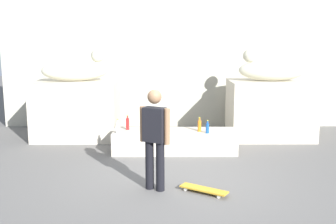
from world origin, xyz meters
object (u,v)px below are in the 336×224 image
Objects in this scene: bottle_orange at (199,126)px; bottle_clear at (118,128)px; statue_reclining_right at (270,69)px; skateboard at (204,189)px; statue_reclining_left at (77,70)px; bottle_red at (128,124)px; bottle_blue at (207,128)px; skater at (155,135)px.

bottle_clear is at bearing -174.50° from bottle_orange.
skateboard is (-1.95, -3.74, -1.65)m from statue_reclining_right.
statue_reclining_left is 5.19× the size of bottle_red.
bottle_clear is at bearing 28.36° from statue_reclining_right.
bottle_clear reaches higher than bottle_blue.
skateboard is at bearing -60.04° from bottle_red.
bottle_red is 1.05× the size of bottle_orange.
bottle_clear is at bearing -179.62° from bottle_blue.
bottle_blue is (-1.68, -1.55, -1.12)m from statue_reclining_right.
skateboard is at bearing 67.29° from statue_reclining_right.
bottle_clear is (-0.18, -0.35, -0.01)m from bottle_red.
bottle_orange reaches higher than skateboard.
statue_reclining_right reaches higher than bottle_blue.
statue_reclining_left is 2.12m from bottle_red.
statue_reclining_left reaches higher than bottle_orange.
statue_reclining_left is at bearing 154.34° from bottle_orange.
skateboard is (2.80, -3.74, -1.65)m from statue_reclining_left.
skater reaches higher than bottle_orange.
statue_reclining_right is at bearing 23.55° from bottle_clear.
skater reaches higher than bottle_blue.
statue_reclining_right reaches higher than skater.
skateboard is (0.79, -0.17, -0.86)m from skater.
skater is 1.18m from skateboard.
bottle_clear is (-3.58, -1.56, -1.11)m from statue_reclining_right.
skater is at bearing -67.31° from bottle_clear.
bottle_blue is at bearing 0.38° from bottle_clear.
skater is 5.49× the size of bottle_clear.
bottle_orange is (-0.16, 0.16, 0.01)m from bottle_blue.
bottle_clear is (-1.74, -0.17, -0.00)m from bottle_orange.
bottle_red is 0.39m from bottle_clear.
bottle_clear is at bearing 159.14° from skateboard.
bottle_blue is (1.73, -0.34, -0.02)m from bottle_red.
statue_reclining_right is at bearing 19.58° from bottle_red.
statue_reclining_left reaches higher than bottle_blue.
bottle_blue is at bearing -11.05° from bottle_red.
statue_reclining_left is 2.15× the size of skateboard.
bottle_orange is at bearing 119.50° from skateboard.
statue_reclining_left is at bearing 137.80° from bottle_red.
skateboard is 2.77m from bottle_clear.
statue_reclining_right is 2.10× the size of skateboard.
bottle_red is 1.16× the size of bottle_blue.
bottle_orange reaches higher than bottle_blue.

